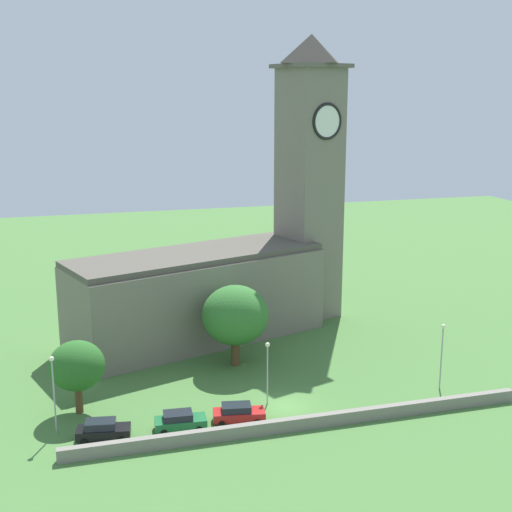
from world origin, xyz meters
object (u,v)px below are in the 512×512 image
car_black (103,430)px  streetlamp_west_end (53,382)px  streetlamp_west_mid (267,362)px  car_green (180,421)px  streetlamp_central (442,346)px  tree_by_tower (77,366)px  car_red (238,413)px  tree_riverside_east (235,315)px  church (234,257)px

car_black → streetlamp_west_end: size_ratio=0.67×
streetlamp_west_end → streetlamp_west_mid: 19.25m
car_green → streetlamp_west_mid: streetlamp_west_mid is taller
car_green → streetlamp_central: bearing=3.2°
streetlamp_west_mid → streetlamp_central: 17.58m
streetlamp_west_mid → tree_by_tower: size_ratio=0.90×
car_green → car_red: bearing=0.2°
car_green → streetlamp_west_mid: size_ratio=0.75×
streetlamp_west_end → car_green: bearing=-12.6°
car_red → streetlamp_west_mid: (3.57, 2.84, 3.33)m
car_green → streetlamp_central: (26.36, 1.46, 3.69)m
car_black → car_red: car_black is taller
car_black → tree_by_tower: (-1.73, 5.96, 3.65)m
tree_riverside_east → tree_by_tower: 18.26m
car_green → tree_riverside_east: 16.33m
church → streetlamp_central: bearing=-56.0°
tree_by_tower → car_green: bearing=-35.3°
car_black → tree_riverside_east: tree_riverside_east is taller
tree_by_tower → streetlamp_central: bearing=-7.3°
car_red → tree_riverside_east: (3.11, 13.16, 4.74)m
car_black → car_green: bearing=0.5°
streetlamp_central → church: bearing=124.0°
streetlamp_central → car_green: bearing=-176.8°
church → car_red: size_ratio=7.48×
church → car_green: (-11.05, -24.13, -8.51)m
car_red → streetlamp_central: 21.46m
car_red → tree_riverside_east: 14.33m
streetlamp_west_mid → streetlamp_central: streetlamp_central is taller
tree_by_tower → streetlamp_west_end: bearing=-120.0°
car_black → streetlamp_west_mid: bearing=10.7°
car_red → car_green: bearing=-179.8°
car_green → streetlamp_west_mid: 9.88m
car_red → tree_by_tower: bearing=156.6°
car_green → streetlamp_west_end: bearing=167.4°
car_black → car_red: (11.86, 0.07, -0.05)m
church → car_black: 31.10m
car_black → streetlamp_west_mid: (15.44, 2.92, 3.28)m
tree_riverside_east → streetlamp_central: bearing=-33.1°
car_red → streetlamp_central: size_ratio=0.72×
tree_by_tower → car_red: bearing=-23.4°
streetlamp_west_mid → streetlamp_central: (17.52, -1.40, 0.34)m
car_red → tree_by_tower: size_ratio=0.71×
car_green → streetlamp_west_end: (-10.39, 2.33, 3.87)m
car_red → streetlamp_west_end: streetlamp_west_end is taller
car_red → tree_by_tower: (-13.60, 5.89, 3.70)m
car_green → streetlamp_central: size_ratio=0.68×
streetlamp_central → tree_riverside_east: tree_riverside_east is taller
streetlamp_west_end → tree_riverside_east: tree_riverside_east is taller
streetlamp_west_mid → car_black: bearing=-169.3°
church → streetlamp_west_end: (-21.44, -21.80, -4.64)m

